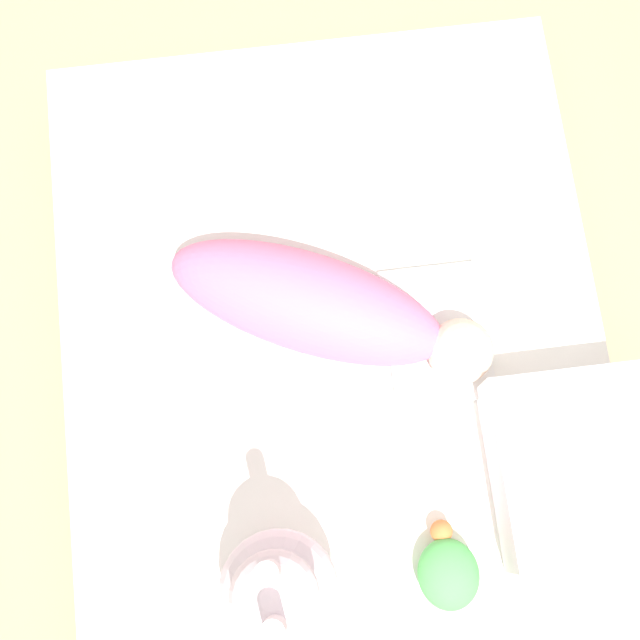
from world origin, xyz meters
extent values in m
plane|color=#9E8466|center=(0.00, 0.00, 0.00)|extent=(12.00, 12.00, 0.00)
cube|color=white|center=(0.00, 0.00, 0.11)|extent=(1.16, 0.94, 0.21)
cube|color=white|center=(-0.01, -0.18, 0.22)|extent=(0.24, 0.17, 0.02)
ellipsoid|color=pink|center=(0.06, 0.04, 0.29)|extent=(0.35, 0.50, 0.15)
sphere|color=beige|center=(-0.06, -0.20, 0.28)|extent=(0.11, 0.11, 0.11)
cube|color=white|center=(-0.27, -0.37, 0.27)|extent=(0.30, 0.29, 0.12)
sphere|color=silver|center=(-0.40, 0.14, 0.31)|extent=(0.19, 0.19, 0.19)
sphere|color=silver|center=(-0.40, 0.14, 0.44)|extent=(0.13, 0.13, 0.13)
cylinder|color=silver|center=(-0.43, 0.14, 0.52)|extent=(0.03, 0.03, 0.09)
cylinder|color=silver|center=(-0.36, 0.14, 0.52)|extent=(0.03, 0.03, 0.09)
ellipsoid|color=#51B756|center=(-0.41, -0.13, 0.25)|extent=(0.11, 0.10, 0.07)
sphere|color=orange|center=(-0.34, -0.13, 0.24)|extent=(0.04, 0.04, 0.04)
camera|label=1|loc=(-0.33, 0.06, 1.72)|focal=50.00mm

